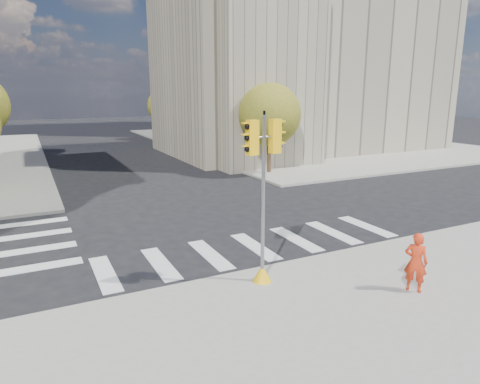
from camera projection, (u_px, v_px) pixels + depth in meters
name	position (u px, v px, depth m)	size (l,w,h in m)	color
ground	(234.00, 231.00, 17.63)	(160.00, 160.00, 0.00)	black
sidewalk_far_right	(292.00, 140.00, 48.94)	(28.00, 40.00, 0.15)	gray
civic_building	(296.00, 72.00, 39.37)	(26.00, 16.00, 19.39)	gray
office_tower	(245.00, 22.00, 60.27)	(20.00, 18.00, 30.00)	#9EA0A3
tree_re_near	(270.00, 115.00, 28.66)	(4.20, 4.20, 6.16)	#382616
tree_re_mid	(203.00, 105.00, 39.03)	(4.60, 4.60, 6.66)	#382616
tree_re_far	(165.00, 106.00, 49.58)	(4.00, 4.00, 5.88)	#382616
lamp_near	(249.00, 105.00, 32.23)	(0.35, 0.18, 8.11)	black
lamp_far	(186.00, 101.00, 44.41)	(0.35, 0.18, 8.11)	black
traffic_signal	(263.00, 212.00, 12.16)	(1.08, 0.56, 4.97)	yellow
photographer	(416.00, 262.00, 11.85)	(0.62, 0.41, 1.71)	red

